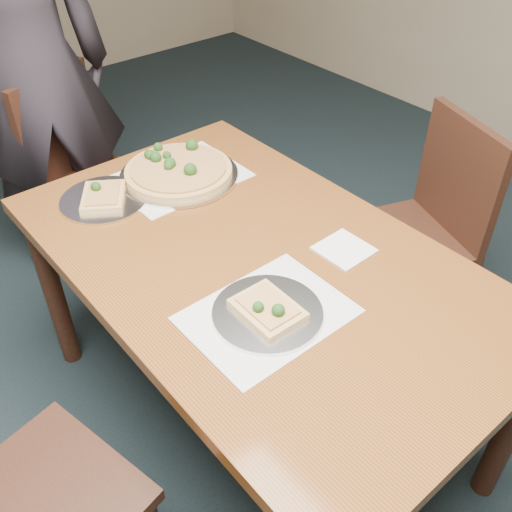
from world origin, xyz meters
TOP-DOWN VIEW (x-y plane):
  - dining_table at (0.40, 0.55)m, footprint 0.90×1.50m
  - chair_far at (0.41, 1.70)m, footprint 0.55×0.55m
  - chair_right at (1.20, 0.52)m, footprint 0.54×0.54m
  - diner at (0.32, 1.84)m, footprint 0.74×0.56m
  - placemat_main at (0.47, 1.04)m, footprint 0.42×0.32m
  - placemat_near at (0.27, 0.35)m, footprint 0.40×0.30m
  - pizza_pan at (0.47, 1.05)m, footprint 0.40×0.40m
  - slice_plate_near at (0.27, 0.35)m, footprint 0.28×0.28m
  - slice_plate_far at (0.20, 1.08)m, footprint 0.28×0.28m
  - napkin at (0.61, 0.40)m, footprint 0.14×0.14m

SIDE VIEW (x-z plane):
  - chair_far at x=0.41m, z-range 0.06..0.97m
  - chair_right at x=1.20m, z-range 0.06..0.97m
  - dining_table at x=0.40m, z-range 0.28..1.03m
  - placemat_main at x=0.47m, z-range 0.75..0.75m
  - placemat_near at x=0.27m, z-range 0.75..0.75m
  - napkin at x=0.61m, z-range 0.75..0.76m
  - slice_plate_far at x=0.20m, z-range 0.73..0.79m
  - slice_plate_near at x=0.27m, z-range 0.73..0.79m
  - pizza_pan at x=0.47m, z-range 0.74..0.81m
  - diner at x=0.32m, z-range 0.00..1.85m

